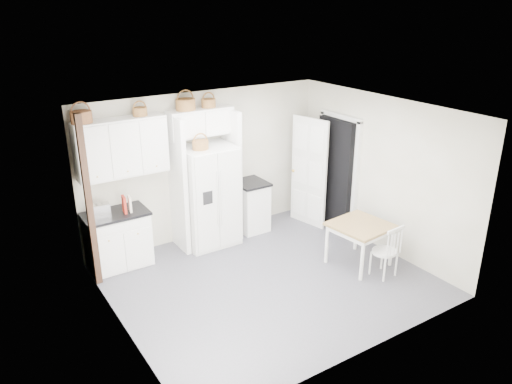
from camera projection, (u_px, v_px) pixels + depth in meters
floor at (268, 280)px, 7.64m from camera, size 4.50×4.50×0.00m
ceiling at (270, 112)px, 6.70m from camera, size 4.50×4.50×0.00m
wall_back at (205, 165)px, 8.74m from camera, size 4.50×0.00×4.50m
wall_left at (116, 240)px, 6.03m from camera, size 0.00×4.00×4.00m
wall_right at (381, 174)px, 8.31m from camera, size 0.00×4.00×4.00m
refrigerator at (208, 196)px, 8.52m from camera, size 0.91×0.73×1.76m
base_cab_left at (118, 240)px, 7.93m from camera, size 0.95×0.60×0.88m
base_cab_right at (251, 207)px, 9.19m from camera, size 0.51×0.61×0.89m
dining_table at (359, 244)px, 7.99m from camera, size 0.94×0.94×0.70m
windsor_chair at (384, 251)px, 7.64m from camera, size 0.43×0.40×0.82m
counter_left at (115, 214)px, 7.76m from camera, size 0.99×0.64×0.04m
counter_right at (250, 183)px, 9.02m from camera, size 0.55×0.65×0.04m
toaster at (100, 210)px, 7.59m from camera, size 0.31×0.20×0.20m
cookbook_red at (124, 204)px, 7.71m from camera, size 0.06×0.18×0.27m
cookbook_cream at (130, 204)px, 7.76m from camera, size 0.07×0.17×0.25m
basket_upper_a at (81, 117)px, 7.16m from camera, size 0.31×0.31×0.17m
basket_upper_c at (140, 112)px, 7.61m from camera, size 0.22×0.22×0.13m
basket_bridge_a at (186, 105)px, 7.99m from camera, size 0.32×0.32×0.18m
basket_bridge_b at (209, 103)px, 8.21m from camera, size 0.24×0.24×0.14m
basket_fridge_a at (200, 145)px, 8.02m from camera, size 0.27×0.27×0.14m
upper_cabinet at (122, 147)px, 7.63m from camera, size 1.40×0.34×0.90m
bridge_cabinet at (200, 122)px, 8.23m from camera, size 1.12×0.34×0.45m
fridge_panel_left at (178, 185)px, 8.22m from camera, size 0.08×0.60×2.30m
fridge_panel_right at (232, 174)px, 8.74m from camera, size 0.08×0.60×2.30m
trim_post at (89, 203)px, 7.12m from camera, size 0.09×0.09×2.60m
doorway_void at (336, 174)px, 9.15m from camera, size 0.18×0.85×2.05m
door_slab at (309, 172)px, 9.23m from camera, size 0.21×0.79×2.05m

